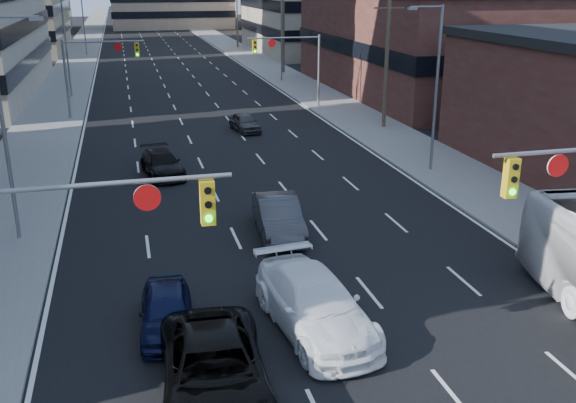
% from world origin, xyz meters
% --- Properties ---
extents(road_surface, '(18.00, 300.00, 0.02)m').
position_xyz_m(road_surface, '(0.00, 130.00, 0.01)').
color(road_surface, black).
rests_on(road_surface, ground).
extents(sidewalk_left, '(5.00, 300.00, 0.15)m').
position_xyz_m(sidewalk_left, '(-11.50, 130.00, 0.07)').
color(sidewalk_left, slate).
rests_on(sidewalk_left, ground).
extents(sidewalk_right, '(5.00, 300.00, 0.15)m').
position_xyz_m(sidewalk_right, '(11.50, 130.00, 0.07)').
color(sidewalk_right, slate).
rests_on(sidewalk_right, ground).
extents(storefront_right_mid, '(20.00, 30.00, 9.00)m').
position_xyz_m(storefront_right_mid, '(24.00, 50.00, 4.50)').
color(storefront_right_mid, '#472119').
rests_on(storefront_right_mid, ground).
extents(office_right_far, '(22.00, 28.00, 14.00)m').
position_xyz_m(office_right_far, '(25.00, 88.00, 7.00)').
color(office_right_far, gray).
rests_on(office_right_far, ground).
extents(bg_block_right, '(22.00, 22.00, 12.00)m').
position_xyz_m(bg_block_right, '(32.00, 130.00, 6.00)').
color(bg_block_right, gray).
rests_on(bg_block_right, ground).
extents(signal_near_left, '(6.59, 0.33, 6.00)m').
position_xyz_m(signal_near_left, '(-7.45, 8.00, 4.33)').
color(signal_near_left, slate).
rests_on(signal_near_left, ground).
extents(signal_far_left, '(6.09, 0.33, 6.00)m').
position_xyz_m(signal_far_left, '(-7.68, 45.00, 4.30)').
color(signal_far_left, slate).
rests_on(signal_far_left, ground).
extents(signal_far_right, '(6.09, 0.33, 6.00)m').
position_xyz_m(signal_far_right, '(7.68, 45.00, 4.30)').
color(signal_far_right, slate).
rests_on(signal_far_right, ground).
extents(utility_pole_block, '(2.20, 0.28, 11.00)m').
position_xyz_m(utility_pole_block, '(12.20, 36.00, 5.78)').
color(utility_pole_block, '#4C3D2D').
rests_on(utility_pole_block, ground).
extents(utility_pole_midblock, '(2.20, 0.28, 11.00)m').
position_xyz_m(utility_pole_midblock, '(12.20, 66.00, 5.78)').
color(utility_pole_midblock, '#4C3D2D').
rests_on(utility_pole_midblock, ground).
extents(utility_pole_distant, '(2.20, 0.28, 11.00)m').
position_xyz_m(utility_pole_distant, '(12.20, 96.00, 5.78)').
color(utility_pole_distant, '#4C3D2D').
rests_on(utility_pole_distant, ground).
extents(streetlight_left_near, '(2.03, 0.22, 9.00)m').
position_xyz_m(streetlight_left_near, '(-10.34, 20.00, 5.05)').
color(streetlight_left_near, slate).
rests_on(streetlight_left_near, ground).
extents(streetlight_left_mid, '(2.03, 0.22, 9.00)m').
position_xyz_m(streetlight_left_mid, '(-10.34, 55.00, 5.05)').
color(streetlight_left_mid, slate).
rests_on(streetlight_left_mid, ground).
extents(streetlight_left_far, '(2.03, 0.22, 9.00)m').
position_xyz_m(streetlight_left_far, '(-10.34, 90.00, 5.05)').
color(streetlight_left_far, slate).
rests_on(streetlight_left_far, ground).
extents(streetlight_right_near, '(2.03, 0.22, 9.00)m').
position_xyz_m(streetlight_right_near, '(10.34, 25.00, 5.05)').
color(streetlight_right_near, slate).
rests_on(streetlight_right_near, ground).
extents(streetlight_right_far, '(2.03, 0.22, 9.00)m').
position_xyz_m(streetlight_right_far, '(10.34, 60.00, 5.05)').
color(streetlight_right_far, slate).
rests_on(streetlight_right_far, ground).
extents(black_pickup, '(3.00, 5.94, 1.61)m').
position_xyz_m(black_pickup, '(-4.17, 7.50, 0.81)').
color(black_pickup, black).
rests_on(black_pickup, ground).
extents(white_van, '(3.07, 6.16, 1.72)m').
position_xyz_m(white_van, '(-0.71, 10.15, 0.86)').
color(white_van, white).
rests_on(white_van, ground).
extents(sedan_blue, '(1.82, 4.04, 1.35)m').
position_xyz_m(sedan_blue, '(-5.12, 11.20, 0.67)').
color(sedan_blue, black).
rests_on(sedan_blue, ground).
extents(sedan_grey_center, '(2.06, 4.98, 1.60)m').
position_xyz_m(sedan_grey_center, '(0.04, 18.01, 0.80)').
color(sedan_grey_center, '#38383B').
rests_on(sedan_grey_center, ground).
extents(sedan_black_far, '(2.46, 4.79, 1.33)m').
position_xyz_m(sedan_black_far, '(-4.12, 28.03, 0.66)').
color(sedan_black_far, black).
rests_on(sedan_black_far, ground).
extents(sedan_grey_right, '(1.98, 3.92, 1.28)m').
position_xyz_m(sedan_grey_right, '(2.31, 37.66, 0.64)').
color(sedan_grey_right, '#38383B').
rests_on(sedan_grey_right, ground).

